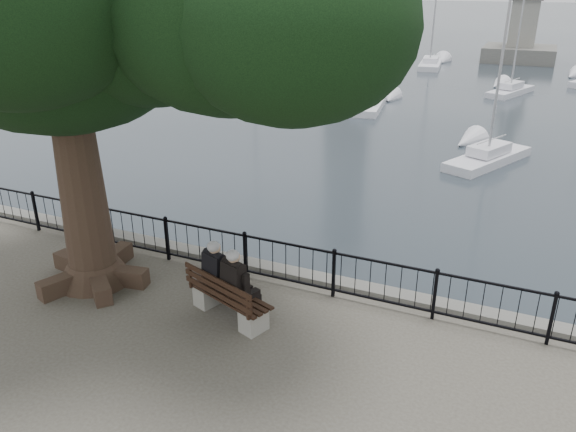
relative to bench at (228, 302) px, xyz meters
The scene contains 11 objects.
harbor 2.28m from the bench, 74.77° to the left, with size 260.00×260.00×1.20m.
railing 1.66m from the bench, 70.18° to the left, with size 22.06×0.06×1.00m.
bench is the anchor object (origin of this frame).
person_left 0.47m from the bench, 140.18° to the left, with size 0.61×0.84×1.53m.
person_right 0.46m from the bench, ahead, with size 0.61×0.84×1.53m.
lion_monument 49.05m from the bench, 87.01° to the left, with size 6.15×6.15×9.03m.
sailboat_b 24.03m from the bench, 99.82° to the left, with size 2.12×5.22×10.81m.
sailboat_c 15.90m from the bench, 78.11° to the left, with size 3.13×4.86×8.80m.
sailboat_e 31.92m from the bench, 116.02° to the left, with size 2.33×6.04×13.80m.
sailboat_f 31.80m from the bench, 84.52° to the left, with size 2.80×4.82×10.18m.
sailboat_h 42.00m from the bench, 95.54° to the left, with size 2.33×6.06×13.13m.
Camera 1 is at (4.17, -6.89, 5.95)m, focal length 35.00 mm.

